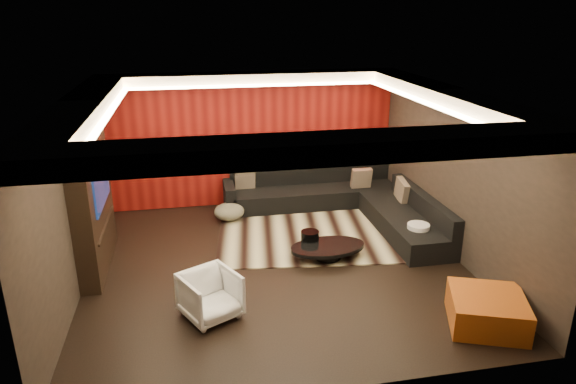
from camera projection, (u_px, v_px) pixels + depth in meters
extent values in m
cube|color=black|center=(277.00, 266.00, 8.43)|extent=(6.00, 6.00, 0.02)
cube|color=silver|center=(276.00, 93.00, 7.47)|extent=(6.00, 6.00, 0.02)
cube|color=black|center=(252.00, 139.00, 10.73)|extent=(6.00, 0.02, 2.80)
cube|color=black|center=(71.00, 198.00, 7.40)|extent=(0.02, 6.00, 2.80)
cube|color=black|center=(455.00, 174.00, 8.50)|extent=(0.02, 6.00, 2.80)
cube|color=#6B0C0A|center=(252.00, 140.00, 10.69)|extent=(5.98, 0.05, 2.78)
cube|color=silver|center=(252.00, 78.00, 10.01)|extent=(6.00, 0.60, 0.22)
cube|color=silver|center=(323.00, 148.00, 5.02)|extent=(6.00, 0.60, 0.22)
cube|color=silver|center=(82.00, 108.00, 7.02)|extent=(0.60, 4.80, 0.22)
cube|color=silver|center=(446.00, 96.00, 8.00)|extent=(0.60, 4.80, 0.22)
cube|color=#FFD899|center=(255.00, 85.00, 9.72)|extent=(4.80, 0.08, 0.04)
cube|color=#FFD899|center=(314.00, 148.00, 5.37)|extent=(4.80, 0.08, 0.04)
cube|color=#FFD899|center=(109.00, 114.00, 7.12)|extent=(0.08, 4.80, 0.04)
cube|color=#FFD899|center=(425.00, 102.00, 7.97)|extent=(0.08, 4.80, 0.04)
cube|color=black|center=(92.00, 202.00, 8.09)|extent=(0.30, 2.00, 2.20)
cube|color=black|center=(100.00, 180.00, 8.00)|extent=(0.04, 1.30, 0.80)
cube|color=black|center=(106.00, 225.00, 8.25)|extent=(0.04, 1.60, 0.04)
cube|color=#BDB48A|center=(325.00, 229.00, 9.79)|extent=(4.34, 3.47, 0.02)
cylinder|color=black|center=(328.00, 251.00, 8.63)|extent=(1.38, 1.38, 0.21)
cylinder|color=black|center=(310.00, 241.00, 8.83)|extent=(0.35, 0.35, 0.37)
ellipsoid|color=#BFB994|center=(229.00, 212.00, 10.16)|extent=(0.62, 0.62, 0.33)
cylinder|color=silver|center=(418.00, 237.00, 8.90)|extent=(0.44, 0.44, 0.48)
cube|color=#A84B15|center=(487.00, 311.00, 6.78)|extent=(1.22, 1.22, 0.42)
imported|color=silver|center=(210.00, 296.00, 6.92)|extent=(0.94, 0.95, 0.65)
cube|color=black|center=(314.00, 196.00, 10.94)|extent=(3.50, 0.90, 0.40)
cube|color=black|center=(310.00, 175.00, 11.13)|extent=(3.50, 0.20, 0.35)
cube|color=black|center=(404.00, 223.00, 9.56)|extent=(0.90, 2.60, 0.40)
cube|color=black|center=(424.00, 203.00, 9.49)|extent=(0.20, 2.60, 0.35)
cube|color=black|center=(229.00, 198.00, 10.58)|extent=(0.20, 0.90, 0.60)
cube|color=beige|center=(245.00, 179.00, 10.71)|extent=(0.42, 0.20, 0.44)
cube|color=beige|center=(402.00, 190.00, 10.04)|extent=(0.12, 0.50, 0.50)
cube|color=beige|center=(361.00, 178.00, 10.76)|extent=(0.42, 0.20, 0.44)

